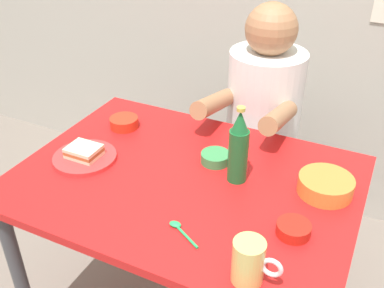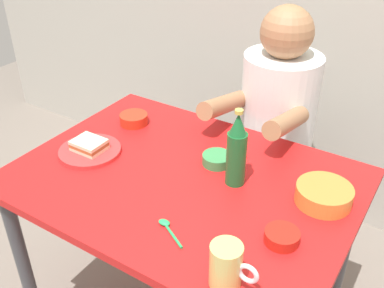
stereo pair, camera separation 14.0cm
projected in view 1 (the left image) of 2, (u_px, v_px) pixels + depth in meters
name	position (u px, v px, depth m)	size (l,w,h in m)	color
dining_table	(186.00, 199.00, 1.51)	(1.10, 0.80, 0.74)	red
stool	(257.00, 177.00, 2.12)	(0.34, 0.34, 0.45)	#4C4C51
person_seated	(264.00, 99.00, 1.89)	(0.33, 0.56, 0.72)	white
plate_orange	(85.00, 157.00, 1.54)	(0.22, 0.22, 0.01)	red
sandwich	(84.00, 151.00, 1.53)	(0.11, 0.09, 0.04)	beige
beer_mug	(249.00, 262.00, 1.06)	(0.13, 0.08, 0.12)	#D1BC66
beer_bottle	(238.00, 148.00, 1.39)	(0.06, 0.06, 0.26)	#19602D
sauce_bowl_chili	(124.00, 122.00, 1.73)	(0.11, 0.11, 0.04)	red
dip_bowl_green	(215.00, 157.00, 1.52)	(0.10, 0.10, 0.03)	#388C4C
sambal_bowl_red	(294.00, 229.00, 1.22)	(0.10, 0.10, 0.03)	#B21E14
soup_bowl_orange	(326.00, 185.00, 1.37)	(0.17, 0.17, 0.05)	orange
spoon	(180.00, 229.00, 1.24)	(0.12, 0.07, 0.01)	#26A559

